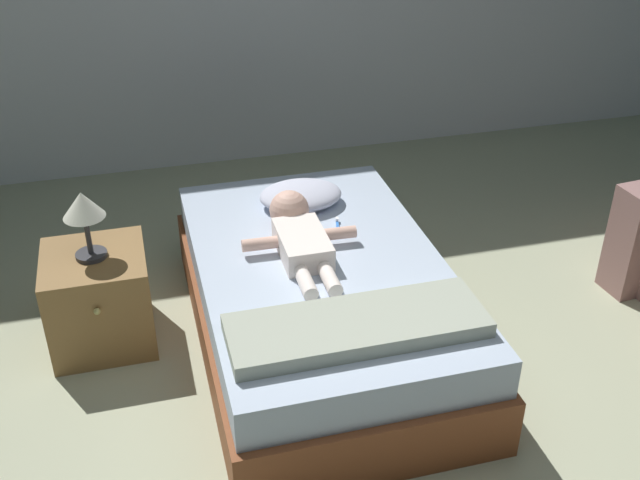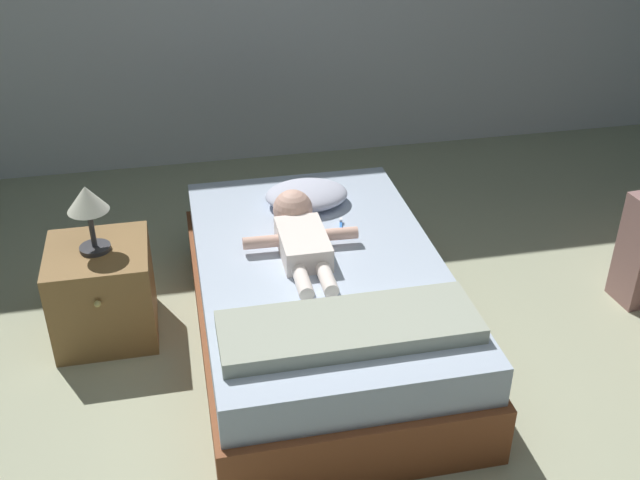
{
  "view_description": "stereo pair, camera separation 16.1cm",
  "coord_description": "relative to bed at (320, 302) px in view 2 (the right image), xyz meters",
  "views": [
    {
      "loc": [
        -0.71,
        -1.93,
        2.24
      ],
      "look_at": [
        0.03,
        0.82,
        0.55
      ],
      "focal_mm": 42.62,
      "sensor_mm": 36.0,
      "label": 1
    },
    {
      "loc": [
        -0.56,
        -1.97,
        2.24
      ],
      "look_at": [
        0.03,
        0.82,
        0.55
      ],
      "focal_mm": 42.62,
      "sensor_mm": 36.0,
      "label": 2
    }
  ],
  "objects": [
    {
      "name": "ground_plane",
      "position": [
        -0.03,
        -0.82,
        -0.22
      ],
      "size": [
        8.0,
        8.0,
        0.0
      ],
      "primitive_type": "plane",
      "color": "#AAAE8D"
    },
    {
      "name": "bed",
      "position": [
        0.0,
        0.0,
        0.0
      ],
      "size": [
        1.11,
        1.81,
        0.45
      ],
      "color": "brown",
      "rests_on": "ground_plane"
    },
    {
      "name": "pillow",
      "position": [
        0.04,
        0.52,
        0.28
      ],
      "size": [
        0.41,
        0.32,
        0.1
      ],
      "color": "silver",
      "rests_on": "bed"
    },
    {
      "name": "baby",
      "position": [
        -0.07,
        0.13,
        0.3
      ],
      "size": [
        0.53,
        0.71,
        0.19
      ],
      "color": "white",
      "rests_on": "bed"
    },
    {
      "name": "toothbrush",
      "position": [
        0.16,
        0.26,
        0.24
      ],
      "size": [
        0.04,
        0.12,
        0.02
      ],
      "color": "#3B82EC",
      "rests_on": "bed"
    },
    {
      "name": "nightstand",
      "position": [
        -0.98,
        0.27,
        0.01
      ],
      "size": [
        0.46,
        0.49,
        0.46
      ],
      "color": "olive",
      "rests_on": "ground_plane"
    },
    {
      "name": "lamp",
      "position": [
        -0.98,
        0.27,
        0.47
      ],
      "size": [
        0.18,
        0.18,
        0.32
      ],
      "color": "#333338",
      "rests_on": "nightstand"
    },
    {
      "name": "blanket",
      "position": [
        -0.0,
        -0.55,
        0.26
      ],
      "size": [
        1.0,
        0.34,
        0.06
      ],
      "color": "#A4AA97",
      "rests_on": "bed"
    }
  ]
}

